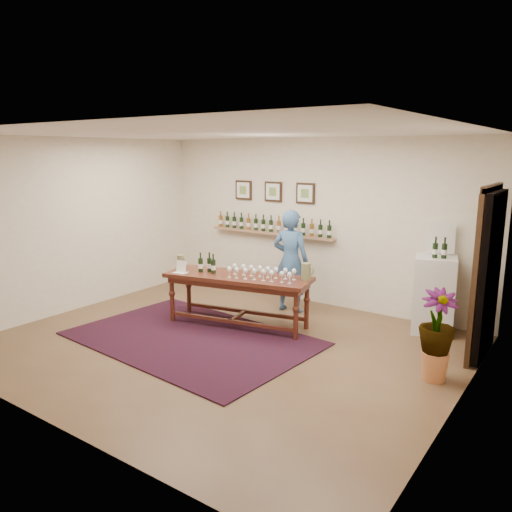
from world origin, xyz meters
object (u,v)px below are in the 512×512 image
Objects in this scene: tasting_table at (238,283)px; person at (291,261)px; display_pedestal at (434,295)px; potted_plant at (437,335)px.

tasting_table is 1.11m from person.
person reaches higher than display_pedestal.
display_pedestal is at bearing 17.49° from tasting_table.
person reaches higher than potted_plant.
tasting_table is 2.49× the size of potted_plant.
potted_plant is at bearing -73.23° from display_pedestal.
tasting_table is at bearing 176.35° from potted_plant.
display_pedestal is 2.24m from person.
potted_plant is at bearing -15.65° from tasting_table.
display_pedestal reaches higher than tasting_table.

